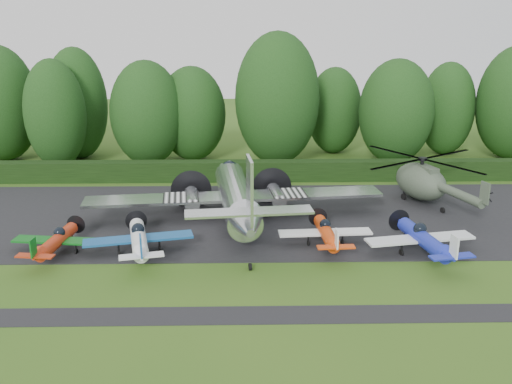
{
  "coord_description": "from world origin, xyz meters",
  "views": [
    {
      "loc": [
        1.3,
        -34.03,
        15.85
      ],
      "look_at": [
        2.15,
        9.0,
        2.5
      ],
      "focal_mm": 40.0,
      "sensor_mm": 36.0,
      "label": 1
    }
  ],
  "objects_px": {
    "helicopter": "(421,178)",
    "light_plane_orange": "(326,232)",
    "light_plane_red": "(57,241)",
    "light_plane_white": "(139,239)",
    "transport_plane": "(236,197)",
    "light_plane_blue": "(424,239)"
  },
  "relations": [
    {
      "from": "light_plane_red",
      "to": "light_plane_white",
      "type": "height_order",
      "value": "light_plane_white"
    },
    {
      "from": "transport_plane",
      "to": "light_plane_orange",
      "type": "xyz_separation_m",
      "value": [
        6.48,
        -4.98,
        -1.08
      ]
    },
    {
      "from": "helicopter",
      "to": "light_plane_orange",
      "type": "bearing_deg",
      "value": -115.59
    },
    {
      "from": "light_plane_white",
      "to": "light_plane_orange",
      "type": "distance_m",
      "value": 13.16
    },
    {
      "from": "light_plane_orange",
      "to": "helicopter",
      "type": "xyz_separation_m",
      "value": [
        9.7,
        10.05,
        1.09
      ]
    },
    {
      "from": "light_plane_white",
      "to": "transport_plane",
      "type": "bearing_deg",
      "value": 56.11
    },
    {
      "from": "transport_plane",
      "to": "light_plane_orange",
      "type": "relative_size",
      "value": 3.42
    },
    {
      "from": "transport_plane",
      "to": "light_plane_white",
      "type": "relative_size",
      "value": 3.06
    },
    {
      "from": "light_plane_white",
      "to": "helicopter",
      "type": "relative_size",
      "value": 0.54
    },
    {
      "from": "light_plane_blue",
      "to": "light_plane_orange",
      "type": "bearing_deg",
      "value": 175.58
    },
    {
      "from": "light_plane_red",
      "to": "helicopter",
      "type": "bearing_deg",
      "value": 14.31
    },
    {
      "from": "transport_plane",
      "to": "light_plane_blue",
      "type": "relative_size",
      "value": 2.98
    },
    {
      "from": "transport_plane",
      "to": "light_plane_blue",
      "type": "bearing_deg",
      "value": -21.16
    },
    {
      "from": "transport_plane",
      "to": "helicopter",
      "type": "bearing_deg",
      "value": 23.64
    },
    {
      "from": "light_plane_red",
      "to": "helicopter",
      "type": "relative_size",
      "value": 0.47
    },
    {
      "from": "light_plane_white",
      "to": "light_plane_orange",
      "type": "relative_size",
      "value": 1.12
    },
    {
      "from": "light_plane_orange",
      "to": "helicopter",
      "type": "height_order",
      "value": "helicopter"
    },
    {
      "from": "light_plane_white",
      "to": "light_plane_red",
      "type": "bearing_deg",
      "value": -168.61
    },
    {
      "from": "light_plane_orange",
      "to": "helicopter",
      "type": "relative_size",
      "value": 0.48
    },
    {
      "from": "light_plane_white",
      "to": "light_plane_orange",
      "type": "height_order",
      "value": "light_plane_white"
    },
    {
      "from": "light_plane_red",
      "to": "light_plane_blue",
      "type": "relative_size",
      "value": 0.85
    },
    {
      "from": "helicopter",
      "to": "light_plane_red",
      "type": "bearing_deg",
      "value": -140.22
    }
  ]
}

